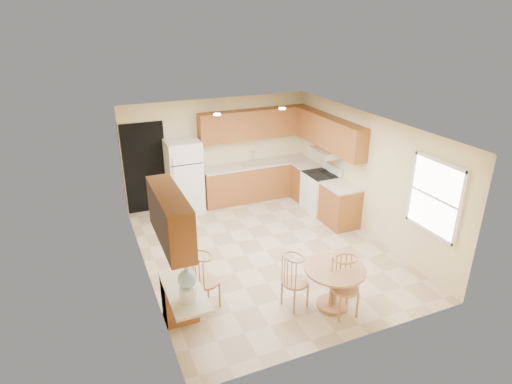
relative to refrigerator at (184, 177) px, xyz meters
name	(u,v)px	position (x,y,z in m)	size (l,w,h in m)	color
floor	(265,250)	(0.95, -2.40, -0.85)	(5.50, 5.50, 0.00)	#C7AE90
ceiling	(266,125)	(0.95, -2.40, 1.65)	(4.50, 5.50, 0.02)	white
wall_back	(219,151)	(0.95, 0.35, 0.40)	(4.50, 0.02, 2.50)	beige
wall_front	(352,267)	(0.95, -5.15, 0.40)	(4.50, 0.02, 2.50)	beige
wall_left	(142,212)	(-1.30, -2.40, 0.40)	(0.02, 5.50, 2.50)	beige
wall_right	(366,175)	(3.20, -2.40, 0.40)	(0.02, 5.50, 2.50)	beige
doorway	(145,168)	(-0.80, 0.34, 0.20)	(0.90, 0.02, 2.10)	black
base_cab_back	(257,181)	(1.83, 0.05, -0.41)	(2.75, 0.60, 0.87)	#9B5927
counter_back	(257,164)	(1.83, 0.05, 0.04)	(2.75, 0.63, 0.04)	beige
base_cab_right_a	(307,183)	(2.90, -0.54, -0.41)	(0.60, 0.59, 0.87)	#9B5927
counter_right_a	(308,166)	(2.90, -0.54, 0.04)	(0.63, 0.59, 0.04)	beige
base_cab_right_b	(340,206)	(2.90, -2.00, -0.41)	(0.60, 0.80, 0.87)	#9B5927
counter_right_b	(341,187)	(2.90, -2.00, 0.04)	(0.63, 0.80, 0.04)	beige
upper_cab_back	(255,124)	(1.83, 0.19, 1.00)	(2.75, 0.33, 0.70)	#9B5927
upper_cab_right	(329,133)	(3.04, -1.19, 1.00)	(0.33, 2.42, 0.70)	#9B5927
upper_cab_left	(170,217)	(-1.13, -4.00, 1.00)	(0.33, 1.40, 0.70)	#9B5927
sink	(256,163)	(1.80, 0.05, 0.06)	(0.78, 0.44, 0.01)	silver
range_hood	(326,152)	(2.95, -1.22, 0.57)	(0.50, 0.76, 0.14)	silver
desk_pedestal	(179,298)	(-1.05, -3.72, -0.49)	(0.48, 0.42, 0.72)	#9B5927
desk_top	(184,290)	(-1.05, -4.10, -0.10)	(0.50, 1.20, 0.04)	beige
window	(435,197)	(3.18, -4.25, 0.65)	(0.06, 1.12, 1.30)	white
can_light_a	(217,114)	(0.45, -1.20, 1.64)	(0.14, 0.14, 0.02)	white
can_light_b	(282,109)	(1.85, -1.20, 1.64)	(0.14, 0.14, 0.02)	white
refrigerator	(184,177)	(0.00, 0.00, 0.00)	(0.75, 0.73, 1.69)	white
stove	(320,192)	(2.88, -1.22, -0.38)	(0.65, 0.76, 1.09)	white
dining_table	(334,282)	(1.23, -4.38, -0.39)	(0.94, 0.94, 0.70)	tan
chair_table_a	(298,279)	(0.68, -4.22, -0.30)	(0.40, 0.52, 0.90)	tan
chair_table_b	(349,285)	(1.28, -4.69, -0.27)	(0.42, 0.42, 0.95)	tan
chair_desk	(207,278)	(-0.60, -3.69, -0.28)	(0.41, 0.53, 0.94)	tan
water_crock	(187,285)	(-1.05, -4.35, 0.16)	(0.25, 0.25, 0.52)	white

